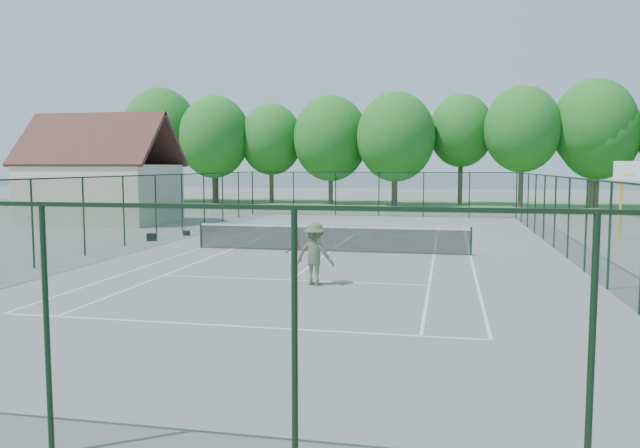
# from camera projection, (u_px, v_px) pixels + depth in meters

# --- Properties ---
(ground) EXTENTS (140.00, 140.00, 0.00)m
(ground) POSITION_uv_depth(u_px,v_px,m) (330.00, 252.00, 25.01)
(ground) COLOR gray
(ground) RESTS_ON ground
(grass_far) EXTENTS (80.00, 16.00, 0.01)m
(grass_far) POSITION_uv_depth(u_px,v_px,m) (394.00, 205.00, 54.27)
(grass_far) COLOR #477C39
(grass_far) RESTS_ON ground
(court_lines) EXTENTS (11.05, 23.85, 0.01)m
(court_lines) POSITION_uv_depth(u_px,v_px,m) (330.00, 252.00, 25.01)
(court_lines) COLOR white
(court_lines) RESTS_ON ground
(tennis_net) EXTENTS (11.08, 0.08, 1.10)m
(tennis_net) POSITION_uv_depth(u_px,v_px,m) (330.00, 237.00, 24.96)
(tennis_net) COLOR black
(tennis_net) RESTS_ON ground
(fence_enclosure) EXTENTS (18.05, 36.05, 3.02)m
(fence_enclosure) POSITION_uv_depth(u_px,v_px,m) (330.00, 213.00, 24.87)
(fence_enclosure) COLOR #1E3C25
(fence_enclosure) RESTS_ON ground
(utility_building) EXTENTS (8.60, 6.27, 6.63)m
(utility_building) POSITION_uv_depth(u_px,v_px,m) (101.00, 171.00, 37.68)
(utility_building) COLOR beige
(utility_building) RESTS_ON ground
(tree_line_far) EXTENTS (39.40, 6.40, 9.70)m
(tree_line_far) POSITION_uv_depth(u_px,v_px,m) (394.00, 136.00, 53.72)
(tree_line_far) COLOR #402B1D
(tree_line_far) RESTS_ON ground
(basketball_goal) EXTENTS (1.20, 1.43, 3.65)m
(basketball_goal) POSITION_uv_depth(u_px,v_px,m) (624.00, 185.00, 28.75)
(basketball_goal) COLOR #DEC108
(basketball_goal) RESTS_ON ground
(sports_bag_a) EXTENTS (0.51, 0.41, 0.36)m
(sports_bag_a) POSITION_uv_depth(u_px,v_px,m) (152.00, 237.00, 28.54)
(sports_bag_a) COLOR black
(sports_bag_a) RESTS_ON ground
(sports_bag_b) EXTENTS (0.32, 0.21, 0.24)m
(sports_bag_b) POSITION_uv_depth(u_px,v_px,m) (186.00, 233.00, 30.80)
(sports_bag_b) COLOR black
(sports_bag_b) RESTS_ON ground
(tennis_player) EXTENTS (1.73, 0.97, 1.80)m
(tennis_player) POSITION_uv_depth(u_px,v_px,m) (315.00, 254.00, 17.98)
(tennis_player) COLOR #535841
(tennis_player) RESTS_ON ground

